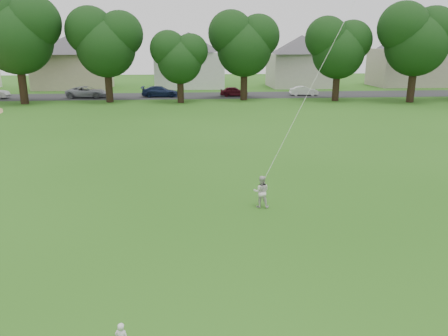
{
  "coord_description": "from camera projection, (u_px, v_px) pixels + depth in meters",
  "views": [
    {
      "loc": [
        -0.46,
        -11.17,
        6.08
      ],
      "look_at": [
        0.66,
        2.0,
        2.3
      ],
      "focal_mm": 35.0,
      "sensor_mm": 36.0,
      "label": 1
    }
  ],
  "objects": [
    {
      "name": "kite",
      "position": [
        312.0,
        85.0,
        16.75
      ],
      "size": [
        2.54,
        1.45,
        8.63
      ],
      "color": "silver",
      "rests_on": "ground"
    },
    {
      "name": "older_boy",
      "position": [
        261.0,
        192.0,
        16.66
      ],
      "size": [
        0.68,
        0.57,
        1.26
      ],
      "primitive_type": "imported",
      "rotation": [
        0.0,
        0.0,
        2.98
      ],
      "color": "silver",
      "rests_on": "ground"
    },
    {
      "name": "parked_cars",
      "position": [
        106.0,
        92.0,
        50.71
      ],
      "size": [
        47.03,
        2.41,
        1.29
      ],
      "color": "black",
      "rests_on": "ground"
    },
    {
      "name": "house_row",
      "position": [
        184.0,
        52.0,
        60.82
      ],
      "size": [
        78.1,
        14.25,
        10.26
      ],
      "color": "silver",
      "rests_on": "ground"
    },
    {
      "name": "street",
      "position": [
        190.0,
        96.0,
        52.64
      ],
      "size": [
        90.0,
        7.0,
        0.01
      ],
      "primitive_type": "cube",
      "color": "#2D2D30",
      "rests_on": "ground"
    },
    {
      "name": "ground",
      "position": [
        207.0,
        265.0,
        12.41
      ],
      "size": [
        160.0,
        160.0,
        0.0
      ],
      "primitive_type": "plane",
      "color": "#215012",
      "rests_on": "ground"
    },
    {
      "name": "tree_row",
      "position": [
        209.0,
        39.0,
        45.16
      ],
      "size": [
        82.86,
        9.55,
        11.58
      ],
      "color": "black",
      "rests_on": "ground"
    }
  ]
}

